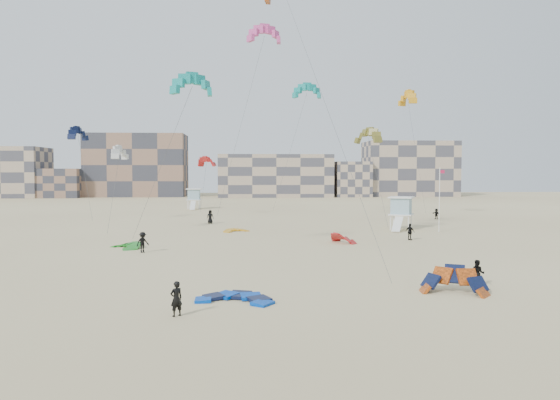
{
  "coord_description": "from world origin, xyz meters",
  "views": [
    {
      "loc": [
        2.29,
        -27.19,
        7.23
      ],
      "look_at": [
        4.22,
        6.0,
        5.48
      ],
      "focal_mm": 35.0,
      "sensor_mm": 36.0,
      "label": 1
    }
  ],
  "objects": [
    {
      "name": "kite_ground_green",
      "position": [
        -9.29,
        24.74,
        0.0
      ],
      "size": [
        5.22,
        5.16,
        1.92
      ],
      "primitive_type": null,
      "rotation": [
        0.26,
        0.0,
        -0.95
      ],
      "color": "#187926",
      "rests_on": "ground"
    },
    {
      "name": "kite_fly_pink",
      "position": [
        4.5,
        45.43,
        25.09
      ],
      "size": [
        9.24,
        7.66,
        25.36
      ],
      "rotation": [
        0.0,
        0.0,
        0.22
      ],
      "color": "#E845B5",
      "rests_on": "ground"
    },
    {
      "name": "kite_ground_orange",
      "position": [
        14.45,
        4.14,
        0.0
      ],
      "size": [
        5.18,
        5.15,
        3.96
      ],
      "primitive_type": null,
      "rotation": [
        0.9,
        0.0,
        -0.41
      ],
      "color": "#FC6115",
      "rests_on": "ground"
    },
    {
      "name": "condo_fill_right",
      "position": [
        32.0,
        128.0,
        5.0
      ],
      "size": [
        10.0,
        10.0,
        10.0
      ],
      "primitive_type": "cube",
      "color": "tan",
      "rests_on": "ground"
    },
    {
      "name": "ground",
      "position": [
        0.0,
        0.0,
        0.0
      ],
      "size": [
        320.0,
        320.0,
        0.0
      ],
      "primitive_type": "plane",
      "color": "beige",
      "rests_on": "ground"
    },
    {
      "name": "kite_fly_red",
      "position": [
        -4.39,
        61.07,
        8.68
      ],
      "size": [
        4.54,
        5.82,
        9.11
      ],
      "rotation": [
        0.0,
        0.0,
        2.49
      ],
      "color": "red",
      "rests_on": "ground"
    },
    {
      "name": "kitesurfer_c",
      "position": [
        -7.13,
        21.73,
        0.92
      ],
      "size": [
        1.35,
        1.29,
        1.84
      ],
      "primitive_type": "imported",
      "rotation": [
        0.0,
        0.0,
        0.7
      ],
      "color": "black",
      "rests_on": "ground"
    },
    {
      "name": "kitesurfer_b",
      "position": [
        16.65,
        5.92,
        0.84
      ],
      "size": [
        1.03,
        0.96,
        1.68
      ],
      "primitive_type": "imported",
      "rotation": [
        0.0,
        0.0,
        -0.53
      ],
      "color": "black",
      "rests_on": "ground"
    },
    {
      "name": "kite_fly_grey",
      "position": [
        -12.79,
        38.01,
        9.3
      ],
      "size": [
        3.51,
        11.47,
        9.32
      ],
      "rotation": [
        0.0,
        0.0,
        1.36
      ],
      "color": "white",
      "rests_on": "ground"
    },
    {
      "name": "condo_mid",
      "position": [
        10.0,
        130.0,
        6.0
      ],
      "size": [
        32.0,
        16.0,
        12.0
      ],
      "primitive_type": "cube",
      "color": "tan",
      "rests_on": "ground"
    },
    {
      "name": "kite_ground_blue",
      "position": [
        1.53,
        2.95,
        0.0
      ],
      "size": [
        4.99,
        5.13,
        0.88
      ],
      "primitive_type": null,
      "rotation": [
        0.07,
        0.0,
        -0.29
      ],
      "color": "#0049CA",
      "rests_on": "ground"
    },
    {
      "name": "kite_ground_red_far",
      "position": [
        11.81,
        27.31,
        0.0
      ],
      "size": [
        4.15,
        4.08,
        2.9
      ],
      "primitive_type": null,
      "rotation": [
        0.65,
        0.0,
        2.08
      ],
      "color": "red",
      "rests_on": "ground"
    },
    {
      "name": "kite_fly_navy",
      "position": [
        -21.18,
        49.89,
        12.3
      ],
      "size": [
        5.94,
        9.16,
        12.55
      ],
      "rotation": [
        0.0,
        0.0,
        1.25
      ],
      "color": "#0E143E",
      "rests_on": "ground"
    },
    {
      "name": "flagpole",
      "position": [
        24.99,
        36.27,
        4.04
      ],
      "size": [
        0.62,
        0.1,
        7.68
      ],
      "color": "white",
      "rests_on": "ground"
    },
    {
      "name": "kitesurfer_main",
      "position": [
        -1.31,
        -0.06,
        0.89
      ],
      "size": [
        0.77,
        0.72,
        1.77
      ],
      "primitive_type": "imported",
      "rotation": [
        0.0,
        0.0,
        3.75
      ],
      "color": "black",
      "rests_on": "ground"
    },
    {
      "name": "kite_fly_yellow",
      "position": [
        26.21,
        54.01,
        18.07
      ],
      "size": [
        4.92,
        4.69,
        18.31
      ],
      "rotation": [
        0.0,
        0.0,
        -1.39
      ],
      "color": "gold",
      "rests_on": "ground"
    },
    {
      "name": "condo_fill_left",
      "position": [
        -50.0,
        128.0,
        4.0
      ],
      "size": [
        12.0,
        10.0,
        8.0
      ],
      "primitive_type": "cube",
      "color": "#876551",
      "rests_on": "ground"
    },
    {
      "name": "kitesurfer_e",
      "position": [
        -3.01,
        48.76,
        0.94
      ],
      "size": [
        0.98,
        0.7,
        1.88
      ],
      "primitive_type": "imported",
      "rotation": [
        0.0,
        0.0,
        0.12
      ],
      "color": "black",
      "rests_on": "ground"
    },
    {
      "name": "kitesurfer_f",
      "position": [
        30.78,
        53.74,
        0.81
      ],
      "size": [
        1.05,
        1.56,
        1.61
      ],
      "primitive_type": "imported",
      "rotation": [
        0.0,
        0.0,
        -1.15
      ],
      "color": "black",
      "rests_on": "ground"
    },
    {
      "name": "lifeguard_tower_near",
      "position": [
        21.35,
        39.65,
        2.02
      ],
      "size": [
        3.83,
        6.09,
        4.08
      ],
      "rotation": [
        0.0,
        0.0,
        -0.43
      ],
      "color": "white",
      "rests_on": "ground"
    },
    {
      "name": "kite_fly_teal_b",
      "position": [
        11.69,
        59.84,
        19.82
      ],
      "size": [
        7.93,
        4.44,
        20.1
      ],
      "rotation": [
        0.0,
        0.0,
        0.06
      ],
      "color": "teal",
      "rests_on": "ground"
    },
    {
      "name": "kite_fly_teal_a",
      "position": [
        -2.45,
        20.04,
        14.47
      ],
      "size": [
        8.25,
        5.96,
        14.55
      ],
      "rotation": [
        0.0,
        0.0,
        0.38
      ],
      "color": "teal",
      "rests_on": "ground"
    },
    {
      "name": "condo_east",
      "position": [
        50.0,
        132.0,
        8.0
      ],
      "size": [
        26.0,
        14.0,
        16.0
      ],
      "primitive_type": "cube",
      "color": "tan",
      "rests_on": "ground"
    },
    {
      "name": "kite_fly_olive",
      "position": [
        16.03,
        34.84,
        11.16
      ],
      "size": [
        4.84,
        5.02,
        11.53
      ],
      "rotation": [
        0.0,
        0.0,
        -0.9
      ],
      "color": "brown",
      "rests_on": "ground"
    },
    {
      "name": "kite_ground_yellow",
      "position": [
        0.78,
        38.33,
        0.0
      ],
      "size": [
        4.05,
        4.12,
        0.97
      ],
      "primitive_type": null,
      "rotation": [
        0.13,
        0.0,
        0.51
      ],
      "color": "gold",
      "rests_on": "ground"
    },
    {
      "name": "lifeguard_tower_far",
      "position": [
        -8.15,
        78.34,
        1.95
      ],
      "size": [
        2.79,
        5.36,
        3.94
      ],
      "rotation": [
        0.0,
        0.0,
        -0.0
      ],
      "color": "white",
      "rests_on": "ground"
    },
    {
      "name": "kitesurfer_d",
      "position": [
        19.29,
        29.03,
        0.88
      ],
      "size": [
        1.0,
        1.05,
        1.75
      ],
      "primitive_type": "imported",
      "rotation": [
        0.0,
        0.0,
        2.3
      ],
      "color": "black",
      "rests_on": "ground"
    },
    {
      "name": "condo_west_b",
      "position": [
        -30.0,
        134.0,
        9.0
      ],
      "size": [
        28.0,
        14.0,
        18.0
      ],
      "primitive_type": "cube",
      "color": "#876551",
      "rests_on": "ground"
    }
  ]
}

